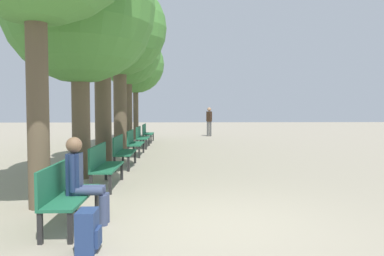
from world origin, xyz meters
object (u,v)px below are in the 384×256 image
Objects in this scene: tree_row_3 at (119,30)px; bench_row_5 at (146,132)px; bench_row_3 at (133,141)px; person_seated at (83,178)px; bench_row_4 at (141,136)px; tree_row_1 at (79,8)px; tree_row_5 at (135,65)px; tree_row_2 at (102,28)px; backpack at (88,231)px; pedestrian_near at (209,120)px; bench_row_2 at (122,149)px; tree_row_4 at (128,52)px; bench_row_1 at (103,163)px; bench_row_0 at (65,190)px.

bench_row_5 is at bearing 78.84° from tree_row_3.
person_seated is (0.23, -7.97, 0.16)m from bench_row_3.
tree_row_1 is at bearing -95.90° from bench_row_4.
tree_row_1 is at bearing -90.00° from tree_row_5.
bench_row_4 is 5.72m from tree_row_2.
bench_row_3 is 3.24× the size of backpack.
pedestrian_near is (2.90, 18.22, 0.76)m from backpack.
bench_row_5 is 5.20m from pedestrian_near.
tree_row_4 reaches higher than bench_row_2.
person_seated is at bearing -89.00° from bench_row_5.
backpack is at bearing -86.46° from bench_row_3.
bench_row_2 is 8.03m from bench_row_5.
tree_row_2 is at bearing 98.66° from person_seated.
bench_row_1 is at bearing -84.12° from tree_row_3.
tree_row_1 is (-0.72, -4.33, 3.54)m from bench_row_3.
bench_row_0 is at bearing -83.48° from tree_row_2.
tree_row_1 is 1.01× the size of tree_row_4.
bench_row_0 and bench_row_1 have the same top height.
tree_row_4 is at bearing 90.00° from tree_row_3.
bench_row_4 is 0.28× the size of tree_row_5.
tree_row_3 is (-0.72, 4.36, 4.29)m from bench_row_2.
bench_row_0 is 0.29m from person_seated.
bench_row_5 is (0.00, 10.70, 0.00)m from bench_row_1.
tree_row_3 is 10.54m from person_seated.
tree_row_3 is at bearing -126.04° from bench_row_4.
pedestrian_near is at bearing 73.76° from bench_row_2.
tree_row_3 is 5.29× the size of person_seated.
bench_row_1 is at bearing -90.00° from bench_row_4.
tree_row_3 is (0.00, 3.37, 0.66)m from tree_row_2.
tree_row_4 is (-0.72, 12.05, 3.74)m from bench_row_0.
bench_row_0 is at bearing -101.35° from pedestrian_near.
tree_row_3 is at bearing 94.26° from bench_row_0.
pedestrian_near is (4.18, 13.52, -3.05)m from tree_row_1.
tree_row_4 reaches higher than bench_row_4.
tree_row_2 is 4.49× the size of person_seated.
bench_row_3 is 4.67m from tree_row_3.
tree_row_2 is at bearing -90.00° from tree_row_5.
tree_row_5 is at bearing 99.33° from bench_row_4.
tree_row_3 reaches higher than pedestrian_near.
bench_row_1 is 0.91× the size of pedestrian_near.
tree_row_1 reaches higher than bench_row_5.
pedestrian_near is at bearing 76.63° from bench_row_1.
tree_row_5 is at bearing 93.64° from person_seated.
tree_row_2 is at bearing -113.19° from bench_row_3.
tree_row_4 reaches higher than pedestrian_near.
tree_row_4 is at bearing 90.00° from tree_row_1.
tree_row_5 is (-0.00, 5.40, -0.75)m from tree_row_3.
bench_row_5 is 0.28× the size of tree_row_2.
person_seated reaches higher than bench_row_2.
backpack is (1.28, -7.33, -3.90)m from tree_row_2.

